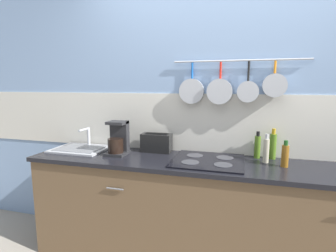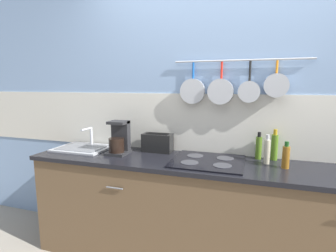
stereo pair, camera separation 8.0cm
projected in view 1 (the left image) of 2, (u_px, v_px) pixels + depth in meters
The scene contains 11 objects.
wall_back at pixel (227, 109), 2.27m from camera, with size 7.20×0.15×2.60m.
cabinet_base at pixel (221, 218), 2.10m from camera, with size 3.15×0.54×0.85m.
countertop at pixel (223, 165), 2.03m from camera, with size 3.19×0.57×0.03m.
sink_basin at pixel (81, 148), 2.45m from camera, with size 0.48×0.38×0.19m.
coffee_maker at pixel (118, 141), 2.28m from camera, with size 0.18×0.19×0.29m.
toaster at pixel (157, 143), 2.36m from camera, with size 0.29×0.13×0.17m.
cooktop at pixel (208, 161), 2.07m from camera, with size 0.55×0.50×0.01m.
bottle_sesame_oil at pixel (257, 146), 2.16m from camera, with size 0.05×0.05×0.22m.
bottle_hot_sauce at pixel (266, 150), 2.03m from camera, with size 0.04×0.04×0.23m.
bottle_olive_oil at pixel (273, 146), 2.13m from camera, with size 0.05×0.05×0.25m.
bottle_dish_soap at pixel (285, 155), 1.93m from camera, with size 0.05×0.05×0.20m.
Camera 1 is at (0.12, -2.00, 1.49)m, focal length 28.00 mm.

